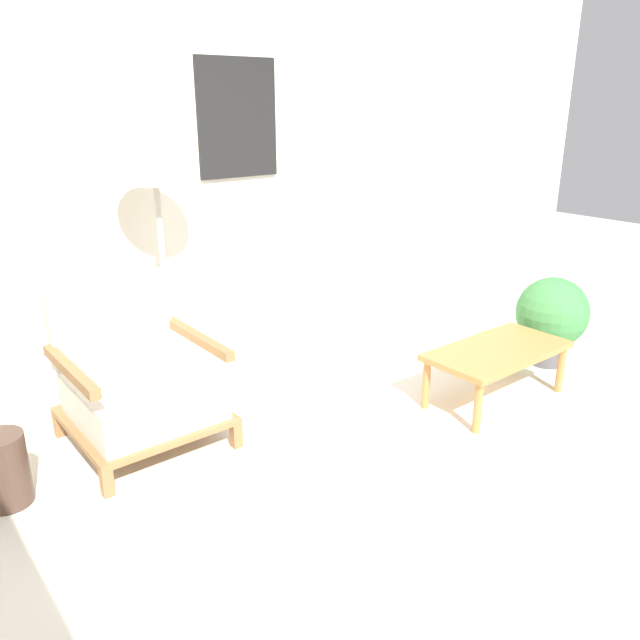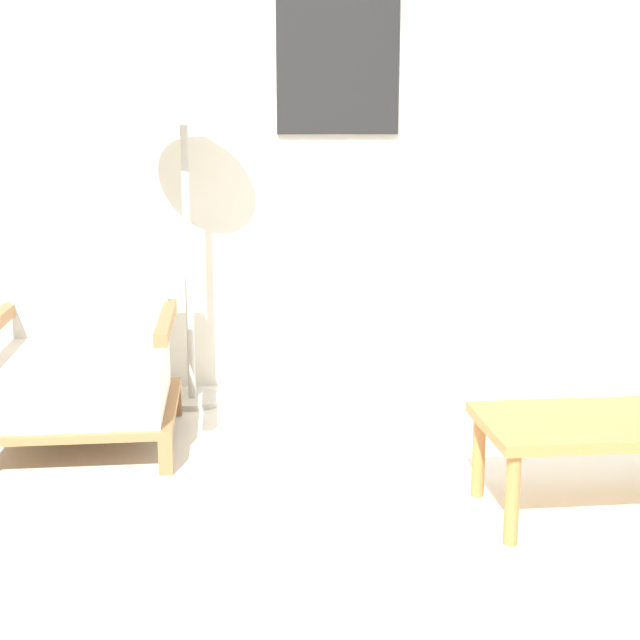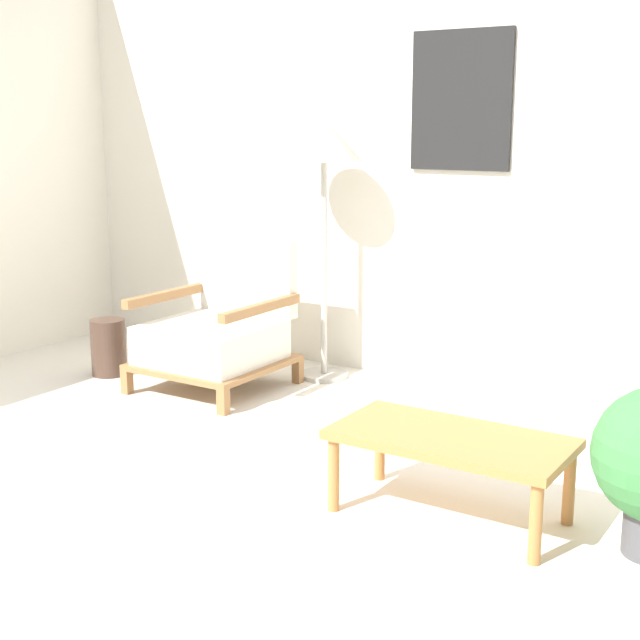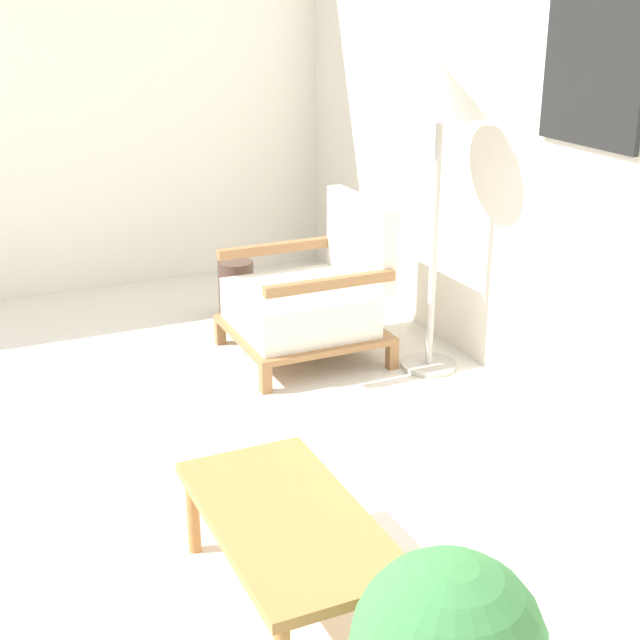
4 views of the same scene
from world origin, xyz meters
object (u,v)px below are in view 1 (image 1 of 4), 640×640
Objects in this scene: coffee_table at (497,355)px; potted_plant at (552,315)px; floor_lamp at (155,176)px; vase at (4,470)px; armchair at (138,383)px.

potted_plant is at bearing 8.42° from coffee_table.
coffee_table is at bearing -171.58° from potted_plant.
floor_lamp is 1.67m from vase.
floor_lamp is at bearing 49.48° from armchair.
armchair is at bearing 13.09° from vase.
potted_plant is at bearing -30.26° from floor_lamp.
armchair is 0.55× the size of floor_lamp.
coffee_table is at bearing -25.87° from armchair.
floor_lamp reaches higher than coffee_table.
armchair is 1.36× the size of potted_plant.
potted_plant is (3.19, -0.60, 0.17)m from vase.
floor_lamp reaches higher than vase.
vase is 0.56× the size of potted_plant.
armchair is 2.43× the size of vase.
floor_lamp is at bearing 29.94° from vase.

